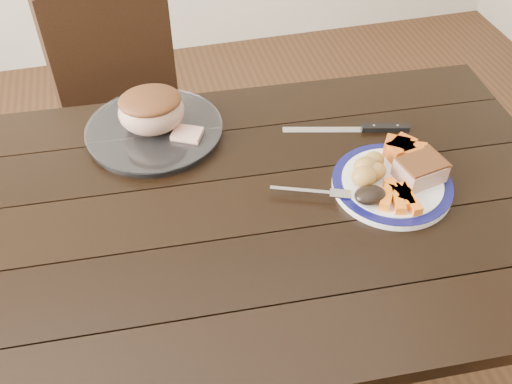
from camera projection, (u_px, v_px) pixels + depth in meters
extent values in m
plane|color=#472B16|center=(230.00, 376.00, 1.77)|extent=(4.00, 4.00, 0.00)
cube|color=black|center=(219.00, 215.00, 1.26)|extent=(1.65, 0.99, 0.04)
cube|color=black|center=(424.00, 183.00, 1.88)|extent=(0.07, 0.07, 0.71)
cube|color=black|center=(153.00, 141.00, 1.89)|extent=(0.55, 0.55, 0.04)
cube|color=black|center=(112.00, 49.00, 1.83)|extent=(0.40, 0.20, 0.46)
cube|color=black|center=(178.00, 147.00, 2.24)|extent=(0.04, 0.04, 0.43)
cube|color=black|center=(231.00, 198.00, 2.03)|extent=(0.04, 0.04, 0.43)
cube|color=black|center=(93.00, 185.00, 2.08)|extent=(0.04, 0.04, 0.43)
cube|color=black|center=(142.00, 245.00, 1.87)|extent=(0.04, 0.04, 0.43)
cylinder|color=white|center=(392.00, 185.00, 1.29)|extent=(0.27, 0.27, 0.02)
torus|color=#0E0E47|center=(392.00, 182.00, 1.29)|extent=(0.27, 0.27, 0.02)
cylinder|color=white|center=(155.00, 131.00, 1.43)|extent=(0.33, 0.33, 0.02)
cube|color=tan|center=(420.00, 171.00, 1.27)|extent=(0.11, 0.10, 0.04)
ellipsoid|color=gold|center=(365.00, 167.00, 1.28)|extent=(0.05, 0.05, 0.05)
ellipsoid|color=gold|center=(376.00, 171.00, 1.28)|extent=(0.05, 0.04, 0.04)
ellipsoid|color=gold|center=(364.00, 177.00, 1.26)|extent=(0.06, 0.05, 0.05)
ellipsoid|color=gold|center=(374.00, 160.00, 1.30)|extent=(0.05, 0.04, 0.04)
cube|color=orange|center=(387.00, 197.00, 1.23)|extent=(0.06, 0.07, 0.02)
cube|color=orange|center=(406.00, 192.00, 1.24)|extent=(0.06, 0.07, 0.02)
cube|color=orange|center=(397.00, 190.00, 1.25)|extent=(0.04, 0.07, 0.02)
cube|color=orange|center=(405.00, 196.00, 1.23)|extent=(0.03, 0.07, 0.02)
cube|color=orange|center=(398.00, 201.00, 1.22)|extent=(0.04, 0.07, 0.02)
cube|color=orange|center=(411.00, 202.00, 1.22)|extent=(0.02, 0.07, 0.02)
cube|color=orange|center=(402.00, 147.00, 1.34)|extent=(0.07, 0.07, 0.04)
cube|color=orange|center=(399.00, 152.00, 1.33)|extent=(0.06, 0.06, 0.04)
cube|color=orange|center=(414.00, 154.00, 1.32)|extent=(0.07, 0.06, 0.04)
cube|color=orange|center=(396.00, 147.00, 1.34)|extent=(0.07, 0.07, 0.04)
ellipsoid|color=black|center=(370.00, 195.00, 1.23)|extent=(0.07, 0.05, 0.03)
cube|color=silver|center=(302.00, 191.00, 1.26)|extent=(0.13, 0.06, 0.00)
cube|color=silver|center=(340.00, 194.00, 1.25)|extent=(0.05, 0.04, 0.00)
ellipsoid|color=tan|center=(152.00, 112.00, 1.39)|extent=(0.16, 0.14, 0.11)
cube|color=tan|center=(187.00, 135.00, 1.39)|extent=(0.09, 0.08, 0.02)
cube|color=silver|center=(322.00, 130.00, 1.45)|extent=(0.20, 0.07, 0.00)
cube|color=black|center=(385.00, 128.00, 1.44)|extent=(0.12, 0.05, 0.01)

